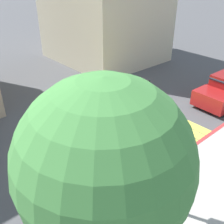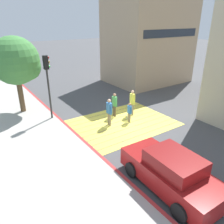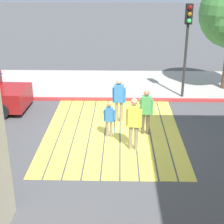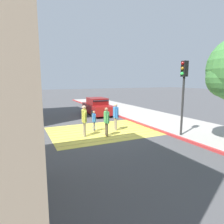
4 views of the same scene
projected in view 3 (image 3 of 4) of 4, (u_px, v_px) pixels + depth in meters
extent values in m
plane|color=#4C4C4F|center=(113.00, 132.00, 12.40)|extent=(120.00, 120.00, 0.00)
cube|color=#EAD64C|center=(53.00, 131.00, 12.45)|extent=(6.40, 0.50, 0.01)
cube|color=#EAD64C|center=(68.00, 131.00, 12.43)|extent=(6.40, 0.50, 0.01)
cube|color=#EAD64C|center=(83.00, 131.00, 12.42)|extent=(6.40, 0.50, 0.01)
cube|color=#EAD64C|center=(98.00, 131.00, 12.41)|extent=(6.40, 0.50, 0.01)
cube|color=#EAD64C|center=(113.00, 131.00, 12.40)|extent=(6.40, 0.50, 0.01)
cube|color=#EAD64C|center=(128.00, 132.00, 12.38)|extent=(6.40, 0.50, 0.01)
cube|color=#EAD64C|center=(142.00, 132.00, 12.37)|extent=(6.40, 0.50, 0.01)
cube|color=#EAD64C|center=(157.00, 132.00, 12.36)|extent=(6.40, 0.50, 0.01)
cube|color=#EAD64C|center=(172.00, 132.00, 12.35)|extent=(6.40, 0.50, 0.01)
cube|color=#ADA8A0|center=(115.00, 84.00, 17.55)|extent=(4.80, 40.00, 0.12)
cube|color=#BC3333|center=(114.00, 99.00, 15.38)|extent=(0.16, 40.00, 0.13)
cylinder|color=black|center=(1.00, 111.00, 13.37)|extent=(0.24, 0.67, 0.66)
cylinder|color=black|center=(15.00, 96.00, 15.00)|extent=(0.24, 0.67, 0.66)
cylinder|color=#2D2D2D|center=(185.00, 63.00, 15.01)|extent=(0.12, 0.12, 3.40)
cube|color=black|center=(189.00, 14.00, 14.20)|extent=(0.28, 0.28, 0.84)
sphere|color=maroon|center=(190.00, 7.00, 13.94)|extent=(0.18, 0.18, 0.18)
sphere|color=#956310|center=(190.00, 14.00, 14.05)|extent=(0.18, 0.18, 0.18)
sphere|color=#35FF59|center=(189.00, 21.00, 14.15)|extent=(0.18, 0.18, 0.18)
cylinder|color=gray|center=(121.00, 112.00, 13.06)|extent=(0.12, 0.12, 0.83)
cylinder|color=gray|center=(117.00, 112.00, 13.07)|extent=(0.12, 0.12, 0.83)
cube|color=#3372BF|center=(119.00, 93.00, 12.77)|extent=(0.24, 0.38, 0.69)
sphere|color=tan|center=(119.00, 81.00, 12.59)|extent=(0.21, 0.21, 0.21)
cylinder|color=#3372BF|center=(125.00, 95.00, 12.79)|extent=(0.09, 0.09, 0.59)
cylinder|color=#3372BF|center=(113.00, 95.00, 12.82)|extent=(0.09, 0.09, 0.59)
cylinder|color=gray|center=(136.00, 138.00, 10.96)|extent=(0.13, 0.13, 0.85)
cylinder|color=gray|center=(131.00, 138.00, 10.99)|extent=(0.13, 0.13, 0.85)
cube|color=#D8D84C|center=(134.00, 116.00, 10.68)|extent=(0.28, 0.40, 0.71)
sphere|color=tan|center=(134.00, 102.00, 10.49)|extent=(0.22, 0.22, 0.22)
cylinder|color=#D8D84C|center=(141.00, 118.00, 10.67)|extent=(0.09, 0.09, 0.60)
cylinder|color=#D8D84C|center=(127.00, 118.00, 10.74)|extent=(0.09, 0.09, 0.60)
cylinder|color=brown|center=(148.00, 124.00, 12.06)|extent=(0.12, 0.12, 0.79)
cylinder|color=brown|center=(143.00, 124.00, 12.07)|extent=(0.12, 0.12, 0.79)
cube|color=#4CA559|center=(146.00, 105.00, 11.79)|extent=(0.23, 0.36, 0.66)
sphere|color=#9E7051|center=(147.00, 93.00, 11.62)|extent=(0.20, 0.20, 0.20)
cylinder|color=#4CA559|center=(152.00, 107.00, 11.80)|extent=(0.09, 0.09, 0.56)
cylinder|color=#4CA559|center=(140.00, 107.00, 11.83)|extent=(0.09, 0.09, 0.56)
cylinder|color=gray|center=(111.00, 129.00, 11.85)|extent=(0.09, 0.09, 0.62)
cylinder|color=gray|center=(107.00, 129.00, 11.86)|extent=(0.09, 0.09, 0.62)
cube|color=#3372BF|center=(109.00, 114.00, 11.64)|extent=(0.19, 0.28, 0.52)
sphere|color=#9E7051|center=(109.00, 105.00, 11.50)|extent=(0.16, 0.16, 0.16)
cylinder|color=#3372BF|center=(114.00, 116.00, 11.65)|extent=(0.07, 0.07, 0.44)
cylinder|color=#3372BF|center=(105.00, 116.00, 11.67)|extent=(0.07, 0.07, 0.44)
cylinder|color=black|center=(114.00, 124.00, 11.73)|extent=(0.03, 0.03, 0.28)
torus|color=blue|center=(114.00, 130.00, 11.82)|extent=(0.28, 0.04, 0.28)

